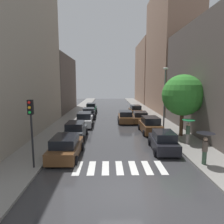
# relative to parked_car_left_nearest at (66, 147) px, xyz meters

# --- Properties ---
(ground_plane) EXTENTS (28.00, 72.00, 0.04)m
(ground_plane) POSITION_rel_parked_car_left_nearest_xyz_m (3.85, 19.13, -0.78)
(ground_plane) COLOR #333336
(sidewalk_left) EXTENTS (3.00, 72.00, 0.15)m
(sidewalk_left) POSITION_rel_parked_car_left_nearest_xyz_m (-2.65, 19.13, -0.69)
(sidewalk_left) COLOR gray
(sidewalk_left) RESTS_ON ground
(sidewalk_right) EXTENTS (3.00, 72.00, 0.15)m
(sidewalk_right) POSITION_rel_parked_car_left_nearest_xyz_m (10.35, 19.13, -0.69)
(sidewalk_right) COLOR gray
(sidewalk_right) RESTS_ON ground
(crosswalk_stripes) EXTENTS (5.85, 2.20, 0.01)m
(crosswalk_stripes) POSITION_rel_parked_car_left_nearest_xyz_m (3.85, -1.96, -0.76)
(crosswalk_stripes) COLOR silver
(crosswalk_stripes) RESTS_ON ground
(building_left_near) EXTENTS (6.00, 21.08, 20.05)m
(building_left_near) POSITION_rel_parked_car_left_nearest_xyz_m (-7.15, 6.42, 9.26)
(building_left_near) COLOR #9E9384
(building_left_near) RESTS_ON ground
(building_left_mid) EXTENTS (6.00, 15.10, 10.37)m
(building_left_mid) POSITION_rel_parked_car_left_nearest_xyz_m (-7.15, 24.83, 4.42)
(building_left_mid) COLOR #564C47
(building_left_mid) RESTS_ON ground
(building_right_near) EXTENTS (6.00, 18.91, 11.81)m
(building_right_near) POSITION_rel_parked_car_left_nearest_xyz_m (14.85, 6.27, 5.14)
(building_right_near) COLOR #564C47
(building_right_near) RESTS_ON ground
(building_right_mid) EXTENTS (6.00, 16.78, 22.44)m
(building_right_mid) POSITION_rel_parked_car_left_nearest_xyz_m (14.85, 24.97, 10.45)
(building_right_mid) COLOR #8C6B56
(building_right_mid) RESTS_ON ground
(building_right_far) EXTENTS (6.00, 17.23, 16.39)m
(building_right_far) POSITION_rel_parked_car_left_nearest_xyz_m (14.85, 42.92, 7.43)
(building_right_far) COLOR #8C6B56
(building_right_far) RESTS_ON ground
(parked_car_left_nearest) EXTENTS (2.21, 4.58, 1.63)m
(parked_car_left_nearest) POSITION_rel_parked_car_left_nearest_xyz_m (0.00, 0.00, 0.00)
(parked_car_left_nearest) COLOR brown
(parked_car_left_nearest) RESTS_ON ground
(parked_car_left_second) EXTENTS (2.07, 4.39, 1.65)m
(parked_car_left_second) POSITION_rel_parked_car_left_nearest_xyz_m (-0.09, 5.21, 0.01)
(parked_car_left_second) COLOR #474C51
(parked_car_left_second) RESTS_ON ground
(parked_car_left_third) EXTENTS (2.22, 4.78, 1.77)m
(parked_car_left_third) POSITION_rel_parked_car_left_nearest_xyz_m (0.15, 10.91, 0.06)
(parked_car_left_third) COLOR silver
(parked_car_left_third) RESTS_ON ground
(parked_car_left_fourth) EXTENTS (2.21, 4.29, 1.59)m
(parked_car_left_fourth) POSITION_rel_parked_car_left_nearest_xyz_m (0.13, 16.91, -0.02)
(parked_car_left_fourth) COLOR black
(parked_car_left_fourth) RESTS_ON ground
(parked_car_left_fifth) EXTENTS (2.00, 4.21, 1.76)m
(parked_car_left_fifth) POSITION_rel_parked_car_left_nearest_xyz_m (0.06, 22.54, 0.05)
(parked_car_left_fifth) COLOR #0C4C2D
(parked_car_left_fifth) RESTS_ON ground
(parked_car_right_nearest) EXTENTS (2.12, 4.20, 1.61)m
(parked_car_right_nearest) POSITION_rel_parked_car_left_nearest_xyz_m (7.60, 1.34, -0.01)
(parked_car_right_nearest) COLOR black
(parked_car_right_nearest) RESTS_ON ground
(parked_car_right_second) EXTENTS (2.16, 4.41, 1.80)m
(parked_car_right_second) POSITION_rel_parked_car_left_nearest_xyz_m (7.74, 7.26, 0.07)
(parked_car_right_second) COLOR brown
(parked_car_right_second) RESTS_ON ground
(parked_car_right_third) EXTENTS (2.33, 4.39, 1.54)m
(parked_car_right_third) POSITION_rel_parked_car_left_nearest_xyz_m (7.56, 13.03, -0.04)
(parked_car_right_third) COLOR brown
(parked_car_right_third) RESTS_ON ground
(parked_car_right_fourth) EXTENTS (2.14, 4.24, 1.68)m
(parked_car_right_fourth) POSITION_rel_parked_car_left_nearest_xyz_m (7.81, 19.77, 0.02)
(parked_car_right_fourth) COLOR brown
(parked_car_right_fourth) RESTS_ON ground
(car_midroad) EXTENTS (2.13, 4.52, 1.63)m
(car_midroad) POSITION_rel_parked_car_left_nearest_xyz_m (5.53, 13.11, -0.00)
(car_midroad) COLOR brown
(car_midroad) RESTS_ON ground
(pedestrian_foreground) EXTENTS (1.08, 1.08, 2.13)m
(pedestrian_foreground) POSITION_rel_parked_car_left_nearest_xyz_m (10.08, 2.64, 0.96)
(pedestrian_foreground) COLOR gray
(pedestrian_foreground) RESTS_ON sidewalk_right
(pedestrian_near_tree) EXTENTS (1.16, 1.16, 2.10)m
(pedestrian_near_tree) POSITION_rel_parked_car_left_nearest_xyz_m (9.45, -1.81, 0.97)
(pedestrian_near_tree) COLOR #38513D
(pedestrian_near_tree) RESTS_ON sidewalk_right
(street_tree_right) EXTENTS (4.07, 4.07, 6.14)m
(street_tree_right) POSITION_rel_parked_car_left_nearest_xyz_m (10.51, 5.44, 3.48)
(street_tree_right) COLOR #513823
(street_tree_right) RESTS_ON sidewalk_right
(traffic_light_left_corner) EXTENTS (0.30, 0.42, 4.30)m
(traffic_light_left_corner) POSITION_rel_parked_car_left_nearest_xyz_m (-1.60, -2.14, 2.52)
(traffic_light_left_corner) COLOR black
(traffic_light_left_corner) RESTS_ON sidewalk_left
(lamp_post_right) EXTENTS (0.60, 0.28, 6.97)m
(lamp_post_right) POSITION_rel_parked_car_left_nearest_xyz_m (9.40, 7.87, 3.40)
(lamp_post_right) COLOR #595B60
(lamp_post_right) RESTS_ON sidewalk_right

